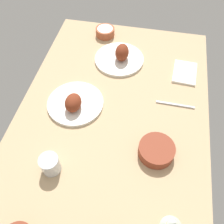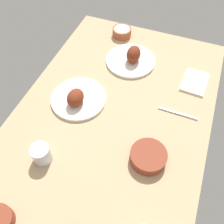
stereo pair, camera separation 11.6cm
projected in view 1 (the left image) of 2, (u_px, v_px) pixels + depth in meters
dining_table at (112, 117)px, 119.16cm from camera, size 140.00×90.00×4.00cm
plate_center_main at (120, 57)px, 137.66cm from camera, size 27.24×27.24×10.42cm
plate_far_side at (75, 103)px, 118.82cm from camera, size 27.09×27.09×9.00cm
bowl_cream at (105, 32)px, 151.15cm from camera, size 11.32×11.32×4.79cm
bowl_potatoes at (156, 150)px, 103.39cm from camera, size 15.18×15.18×4.95cm
water_tumbler at (50, 164)px, 98.18cm from camera, size 7.80×7.80×8.18cm
folded_napkin at (185, 72)px, 133.25cm from camera, size 17.55×12.97×1.20cm
fork_loose at (175, 105)px, 120.55cm from camera, size 1.13×18.69×0.80cm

